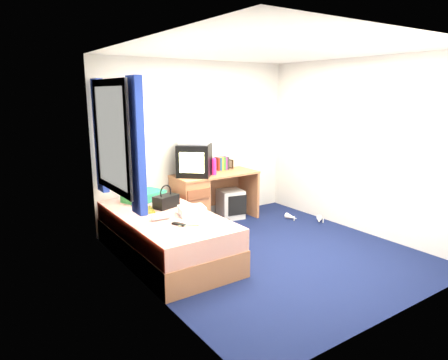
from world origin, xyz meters
TOP-DOWN VIEW (x-y plane):
  - ground at (0.00, 0.00)m, footprint 3.40×3.40m
  - room_shell at (0.00, 0.00)m, footprint 3.40×3.40m
  - bed at (-1.10, 0.61)m, footprint 1.01×2.00m
  - pillow at (-1.06, 1.31)m, footprint 0.60×0.49m
  - desk at (-0.14, 1.44)m, footprint 1.30×0.55m
  - storage_cube at (0.43, 1.44)m, footprint 0.42×0.42m
  - crt_tv at (-0.21, 1.44)m, footprint 0.63×0.62m
  - vcr at (-0.20, 1.44)m, footprint 0.51×0.51m
  - book_row at (0.38, 1.60)m, footprint 0.20×0.13m
  - picture_frame at (0.57, 1.63)m, footprint 0.04×0.12m
  - pink_water_bottle at (0.06, 1.34)m, footprint 0.09×0.09m
  - aerosol_can at (0.07, 1.50)m, footprint 0.06×0.06m
  - handbag at (-0.96, 0.85)m, footprint 0.35×0.26m
  - towel at (-0.85, 0.40)m, footprint 0.35×0.31m
  - magazine at (-1.25, 0.86)m, footprint 0.26×0.32m
  - water_bottle at (-1.24, 0.43)m, footprint 0.20×0.08m
  - colour_swatch_fan at (-1.08, 0.09)m, footprint 0.22×0.15m
  - remote_control at (-1.16, 0.16)m, footprint 0.11×0.17m
  - window_assembly at (-1.55, 0.90)m, footprint 0.11×1.42m
  - white_heels at (1.28, 0.64)m, footprint 0.41×0.56m

SIDE VIEW (x-z plane):
  - ground at x=0.00m, z-range 0.00..0.00m
  - white_heels at x=1.28m, z-range -0.01..0.09m
  - storage_cube at x=0.43m, z-range 0.00..0.45m
  - bed at x=-1.10m, z-range 0.00..0.54m
  - desk at x=-0.14m, z-range 0.03..0.78m
  - colour_swatch_fan at x=-1.08m, z-range 0.54..0.55m
  - magazine at x=-1.25m, z-range 0.54..0.55m
  - remote_control at x=-1.16m, z-range 0.54..0.56m
  - water_bottle at x=-1.24m, z-range 0.54..0.61m
  - towel at x=-0.85m, z-range 0.54..0.64m
  - pillow at x=-1.06m, z-range 0.54..0.65m
  - handbag at x=-0.96m, z-range 0.48..0.77m
  - picture_frame at x=0.57m, z-range 0.75..0.89m
  - aerosol_can at x=0.07m, z-range 0.75..0.94m
  - book_row at x=0.38m, z-range 0.75..0.95m
  - pink_water_bottle at x=0.06m, z-range 0.75..0.98m
  - crt_tv at x=-0.21m, z-range 0.75..1.21m
  - vcr at x=-0.20m, z-range 1.21..1.29m
  - window_assembly at x=-1.55m, z-range 0.72..2.12m
  - room_shell at x=0.00m, z-range -0.25..3.15m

